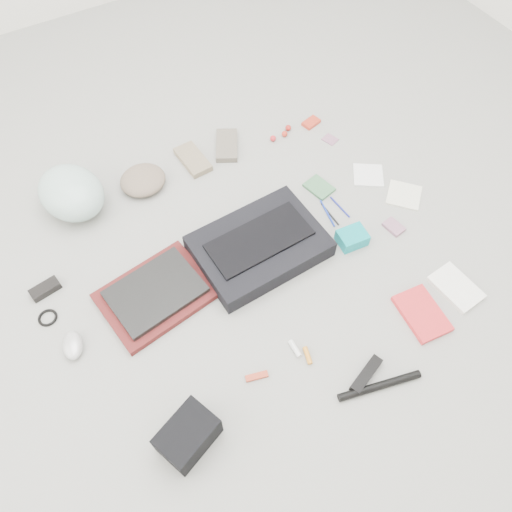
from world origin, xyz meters
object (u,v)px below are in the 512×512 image
bike_helmet (71,193)px  camera_bag (188,436)px  laptop (155,292)px  accordion_wallet (352,238)px  messenger_bag (259,246)px  book_red (422,314)px

bike_helmet → camera_bag: bearing=-107.3°
laptop → camera_bag: bearing=-111.2°
accordion_wallet → messenger_bag: bearing=163.2°
messenger_bag → laptop: messenger_bag is taller
messenger_bag → camera_bag: bearing=-139.5°
messenger_bag → camera_bag: camera_bag is taller
laptop → camera_bag: 0.54m
messenger_bag → book_red: size_ratio=2.40×
book_red → laptop: bearing=151.4°
book_red → accordion_wallet: (-0.03, 0.39, 0.02)m
camera_bag → book_red: camera_bag is taller
book_red → accordion_wallet: accordion_wallet is taller
bike_helmet → camera_bag: 1.09m
messenger_bag → camera_bag: size_ratio=2.69×
messenger_bag → laptop: size_ratio=1.49×
camera_bag → book_red: (0.93, -0.03, -0.05)m
messenger_bag → accordion_wallet: (0.34, -0.14, -0.01)m
laptop → camera_bag: (-0.12, -0.53, 0.02)m
laptop → camera_bag: camera_bag is taller
messenger_bag → accordion_wallet: bearing=-24.8°
book_red → accordion_wallet: 0.39m
messenger_bag → book_red: bearing=-57.4°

